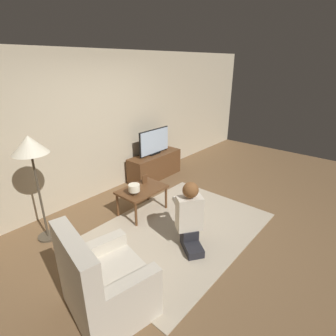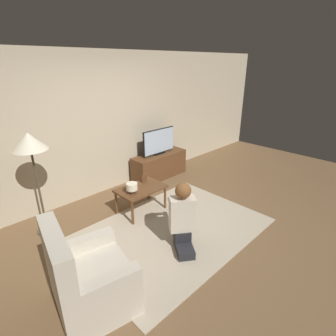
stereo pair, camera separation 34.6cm
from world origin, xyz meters
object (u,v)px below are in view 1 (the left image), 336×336
Objects in this scene: tv at (154,142)px; floor_lamp at (30,150)px; coffee_table at (142,191)px; armchair at (105,285)px; table_lamp at (134,189)px; person_kneeling at (190,214)px.

floor_lamp is at bearing -173.71° from tv.
armchair is at bearing -145.34° from coffee_table.
floor_lamp is 1.94m from armchair.
table_lamp is (-0.22, -0.06, 0.16)m from coffee_table.
person_kneeling is (-1.38, -1.95, -0.32)m from tv.
person_kneeling is at bearing -87.52° from table_lamp.
floor_lamp is 2.22m from person_kneeling.
table_lamp reaches higher than coffee_table.
table_lamp is at bearing -165.52° from coffee_table.
armchair is at bearing -142.71° from table_lamp.
armchair is at bearing -145.11° from tv.
armchair is (-0.17, -1.64, -1.02)m from floor_lamp.
coffee_table is 0.79× the size of armchair.
table_lamp is (-1.43, -0.91, -0.26)m from tv.
tv is 3.41m from armchair.
coffee_table is at bearing -63.57° from person_kneeling.
armchair is 1.04× the size of person_kneeling.
tv is 0.85× the size of armchair.
tv is at bearing 32.50° from table_lamp.
table_lamp is (1.17, -0.62, -0.79)m from floor_lamp.
tv is 0.89× the size of person_kneeling.
armchair is 5.51× the size of table_lamp.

